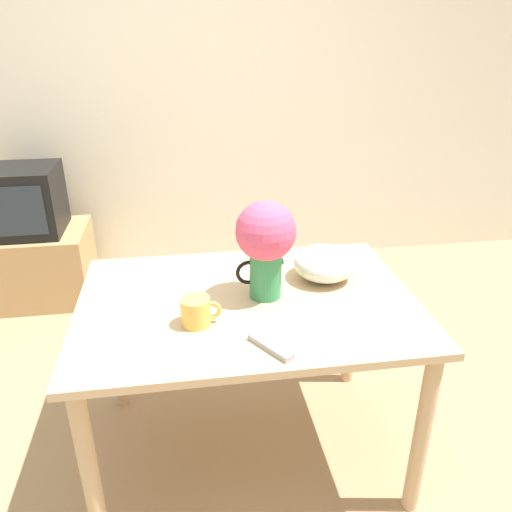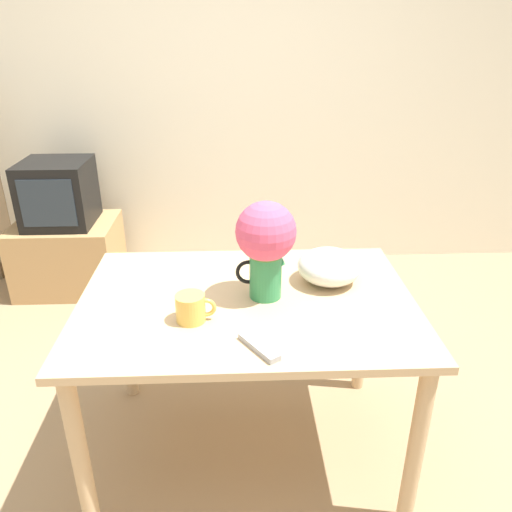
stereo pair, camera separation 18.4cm
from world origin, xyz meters
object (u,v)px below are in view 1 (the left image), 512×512
(flower_vase, at_px, (266,240))
(tv_set, at_px, (25,200))
(coffee_mug, at_px, (197,311))
(white_bowl, at_px, (324,263))

(flower_vase, bearing_deg, tv_set, 129.74)
(coffee_mug, xyz_separation_m, white_bowl, (0.53, 0.27, 0.02))
(flower_vase, xyz_separation_m, tv_set, (-1.28, 1.54, -0.29))
(white_bowl, xyz_separation_m, tv_set, (-1.54, 1.43, -0.13))
(flower_vase, height_order, coffee_mug, flower_vase)
(white_bowl, bearing_deg, tv_set, 137.12)
(flower_vase, bearing_deg, coffee_mug, -148.69)
(flower_vase, distance_m, white_bowl, 0.33)
(tv_set, bearing_deg, flower_vase, -50.26)
(coffee_mug, height_order, tv_set, tv_set)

